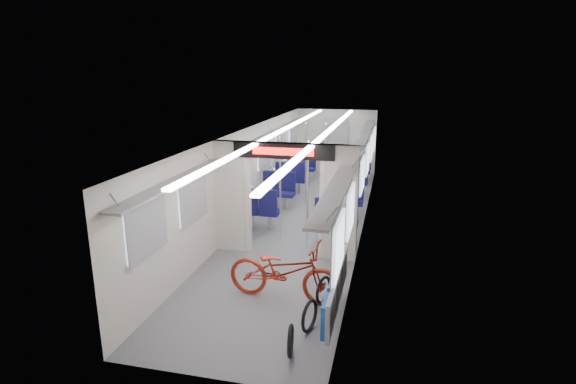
% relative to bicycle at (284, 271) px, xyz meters
% --- Properties ---
extents(carriage, '(12.00, 12.02, 2.31)m').
position_rel_bicycle_xyz_m(carriage, '(-0.45, 3.61, 1.00)').
color(carriage, '#515456').
rests_on(carriage, ground).
extents(bicycle, '(1.97, 0.84, 1.01)m').
position_rel_bicycle_xyz_m(bicycle, '(0.00, 0.00, 0.00)').
color(bicycle, maroon).
rests_on(bicycle, ground).
extents(flip_bench, '(0.12, 2.13, 0.55)m').
position_rel_bicycle_xyz_m(flip_bench, '(0.90, -0.52, 0.08)').
color(flip_bench, gray).
rests_on(flip_bench, carriage).
extents(bike_hoop_a, '(0.10, 0.44, 0.44)m').
position_rel_bicycle_xyz_m(bike_hoop_a, '(0.43, -1.46, -0.31)').
color(bike_hoop_a, black).
rests_on(bike_hoop_a, ground).
extents(bike_hoop_b, '(0.17, 0.49, 0.49)m').
position_rel_bicycle_xyz_m(bike_hoop_b, '(0.57, -0.83, -0.28)').
color(bike_hoop_b, black).
rests_on(bike_hoop_b, ground).
extents(bike_hoop_c, '(0.20, 0.45, 0.46)m').
position_rel_bicycle_xyz_m(bike_hoop_c, '(0.64, 0.02, -0.30)').
color(bike_hoop_c, black).
rests_on(bike_hoop_c, ground).
extents(seat_bay_near_left, '(0.91, 2.07, 1.10)m').
position_rel_bicycle_xyz_m(seat_bay_near_left, '(-1.38, 4.11, 0.04)').
color(seat_bay_near_left, '#0E0D3B').
rests_on(seat_bay_near_left, ground).
extents(seat_bay_near_right, '(0.92, 2.12, 1.11)m').
position_rel_bicycle_xyz_m(seat_bay_near_right, '(0.49, 3.72, 0.04)').
color(seat_bay_near_right, '#0E0D3B').
rests_on(seat_bay_near_right, ground).
extents(seat_bay_far_left, '(0.90, 2.04, 1.09)m').
position_rel_bicycle_xyz_m(seat_bay_far_left, '(-1.38, 7.42, 0.03)').
color(seat_bay_far_left, '#0E0D3B').
rests_on(seat_bay_far_left, ground).
extents(seat_bay_far_right, '(0.89, 1.99, 1.07)m').
position_rel_bicycle_xyz_m(seat_bay_far_right, '(0.49, 7.56, 0.03)').
color(seat_bay_far_right, '#0E0D3B').
rests_on(seat_bay_far_right, ground).
extents(stanchion_near_left, '(0.04, 0.04, 2.30)m').
position_rel_bicycle_xyz_m(stanchion_near_left, '(-0.73, 2.65, 0.65)').
color(stanchion_near_left, silver).
rests_on(stanchion_near_left, ground).
extents(stanchion_near_right, '(0.04, 0.04, 2.30)m').
position_rel_bicycle_xyz_m(stanchion_near_right, '(-0.06, 2.25, 0.65)').
color(stanchion_near_right, silver).
rests_on(stanchion_near_right, ground).
extents(stanchion_far_left, '(0.05, 0.05, 2.30)m').
position_rel_bicycle_xyz_m(stanchion_far_left, '(-0.71, 5.46, 0.65)').
color(stanchion_far_left, silver).
rests_on(stanchion_far_left, ground).
extents(stanchion_far_right, '(0.04, 0.04, 2.30)m').
position_rel_bicycle_xyz_m(stanchion_far_right, '(-0.19, 5.43, 0.65)').
color(stanchion_far_right, silver).
rests_on(stanchion_far_right, ground).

